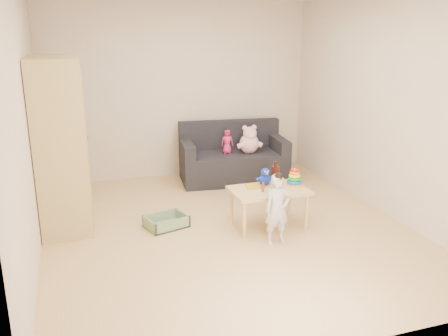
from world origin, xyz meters
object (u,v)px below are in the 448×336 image
object	(u,v)px
toddler	(278,210)
play_table	(268,208)
sofa	(233,166)
wardrobe	(60,144)

from	to	relation	value
toddler	play_table	bearing A→B (deg)	81.78
sofa	play_table	size ratio (longest dim) A/B	1.79
sofa	toddler	bearing A→B (deg)	-90.92
play_table	toddler	size ratio (longest dim) A/B	1.16
sofa	toddler	xyz separation A→B (m)	(-0.27, -2.19, 0.15)
wardrobe	toddler	world-z (taller)	wardrobe
wardrobe	play_table	world-z (taller)	wardrobe
sofa	toddler	size ratio (longest dim) A/B	2.08
wardrobe	toddler	xyz separation A→B (m)	(2.12, -1.25, -0.59)
play_table	toddler	xyz separation A→B (m)	(-0.09, -0.43, 0.14)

